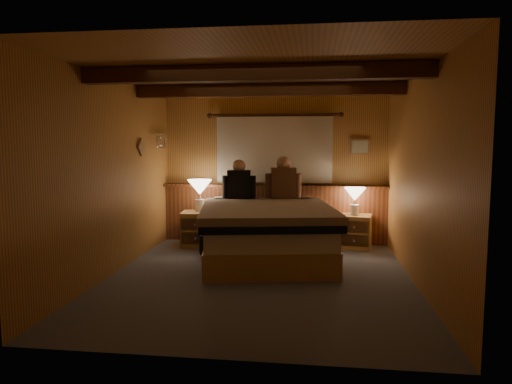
% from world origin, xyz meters
% --- Properties ---
extents(floor, '(4.20, 4.20, 0.00)m').
position_xyz_m(floor, '(0.00, 0.00, 0.00)').
color(floor, '#4B4F5A').
rests_on(floor, ground).
extents(ceiling, '(4.20, 4.20, 0.00)m').
position_xyz_m(ceiling, '(0.00, 0.00, 2.40)').
color(ceiling, tan).
rests_on(ceiling, wall_back).
extents(wall_back, '(3.60, 0.00, 3.60)m').
position_xyz_m(wall_back, '(0.00, 2.10, 1.20)').
color(wall_back, '#D8934D').
rests_on(wall_back, floor).
extents(wall_left, '(0.00, 4.20, 4.20)m').
position_xyz_m(wall_left, '(-1.80, 0.00, 1.20)').
color(wall_left, '#D8934D').
rests_on(wall_left, floor).
extents(wall_right, '(0.00, 4.20, 4.20)m').
position_xyz_m(wall_right, '(1.80, 0.00, 1.20)').
color(wall_right, '#D8934D').
rests_on(wall_right, floor).
extents(wall_front, '(3.60, 0.00, 3.60)m').
position_xyz_m(wall_front, '(0.00, -2.10, 1.20)').
color(wall_front, '#D8934D').
rests_on(wall_front, floor).
extents(wainscot, '(3.60, 0.23, 0.94)m').
position_xyz_m(wainscot, '(0.00, 2.04, 0.49)').
color(wainscot, brown).
rests_on(wainscot, wall_back).
extents(curtain_window, '(2.18, 0.09, 1.11)m').
position_xyz_m(curtain_window, '(0.00, 2.03, 1.52)').
color(curtain_window, '#4A2A12').
rests_on(curtain_window, wall_back).
extents(ceiling_beams, '(3.60, 1.65, 0.16)m').
position_xyz_m(ceiling_beams, '(0.00, 0.15, 2.31)').
color(ceiling_beams, '#4A2A12').
rests_on(ceiling_beams, ceiling).
extents(coat_rail, '(0.05, 0.55, 0.24)m').
position_xyz_m(coat_rail, '(-1.72, 1.58, 1.67)').
color(coat_rail, silver).
rests_on(coat_rail, wall_left).
extents(framed_print, '(0.30, 0.04, 0.25)m').
position_xyz_m(framed_print, '(1.35, 2.08, 1.55)').
color(framed_print, '#A27751').
rests_on(framed_print, wall_back).
extents(bed, '(2.04, 2.48, 0.76)m').
position_xyz_m(bed, '(-0.00, 0.87, 0.39)').
color(bed, '#B2814C').
rests_on(bed, floor).
extents(nightstand_left, '(0.52, 0.48, 0.54)m').
position_xyz_m(nightstand_left, '(-1.16, 1.60, 0.27)').
color(nightstand_left, '#B2814C').
rests_on(nightstand_left, floor).
extents(nightstand_right, '(0.53, 0.49, 0.51)m').
position_xyz_m(nightstand_right, '(1.28, 1.77, 0.26)').
color(nightstand_right, '#B2814C').
rests_on(nightstand_right, floor).
extents(lamp_left, '(0.38, 0.38, 0.50)m').
position_xyz_m(lamp_left, '(-1.13, 1.65, 0.89)').
color(lamp_left, white).
rests_on(lamp_left, nightstand_left).
extents(lamp_right, '(0.32, 0.32, 0.42)m').
position_xyz_m(lamp_right, '(1.26, 1.74, 0.81)').
color(lamp_right, white).
rests_on(lamp_right, nightstand_right).
extents(person_left, '(0.52, 0.24, 0.63)m').
position_xyz_m(person_left, '(-0.51, 1.63, 1.00)').
color(person_left, black).
rests_on(person_left, bed).
extents(person_right, '(0.55, 0.27, 0.68)m').
position_xyz_m(person_right, '(0.17, 1.75, 1.02)').
color(person_right, '#513320').
rests_on(person_right, bed).
extents(duffel_bag, '(0.55, 0.42, 0.35)m').
position_xyz_m(duffel_bag, '(-0.78, 1.19, 0.15)').
color(duffel_bag, black).
rests_on(duffel_bag, floor).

